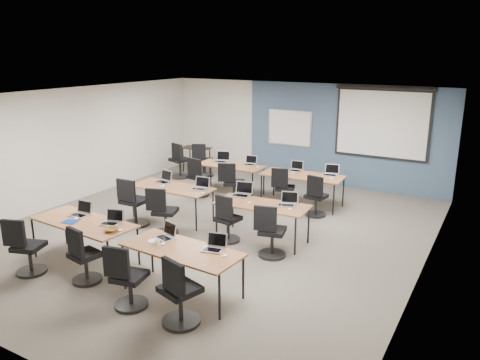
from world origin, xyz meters
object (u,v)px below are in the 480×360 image
Objects in this scene: laptop_4 at (164,179)px; laptop_5 at (200,186)px; projector_screen at (382,119)px; laptop_0 at (81,212)px; laptop_1 at (112,220)px; task_chair_10 at (283,191)px; task_chair_5 at (163,215)px; laptop_7 at (288,202)px; laptop_2 at (167,234)px; spare_chair_a at (203,163)px; training_table_mid_right at (262,206)px; training_table_front_right at (182,251)px; task_chair_9 at (232,186)px; task_chair_2 at (127,282)px; task_chair_6 at (227,223)px; training_table_front_left at (83,223)px; task_chair_3 at (179,297)px; laptop_9 at (250,162)px; laptop_8 at (221,159)px; task_chair_0 at (26,251)px; whiteboard at (290,128)px; laptop_11 at (331,173)px; training_table_back_right at (302,177)px; task_chair_11 at (316,199)px; laptop_3 at (214,246)px; utility_table at (196,151)px; spare_chair_b at (179,163)px; task_chair_8 at (198,180)px; laptop_10 at (296,168)px; training_table_mid_left at (172,189)px; task_chair_7 at (270,236)px; task_chair_4 at (133,206)px.

laptop_4 reaches higher than laptop_5.
projector_screen is 7.46m from laptop_0.
projector_screen is 5.00m from laptop_5.
laptop_1 reaches higher than task_chair_10.
laptop_7 is at bearing 3.07° from task_chair_5.
spare_chair_a reaches higher than laptop_2.
laptop_7 reaches higher than training_table_mid_right.
task_chair_9 is (-1.58, 4.08, -0.28)m from training_table_front_right.
task_chair_2 is 2.72m from task_chair_6.
training_table_front_left is 1.92× the size of task_chair_3.
task_chair_2 is 3.47m from laptop_7.
laptop_9 is at bearing 80.59° from laptop_4.
task_chair_2 is at bearing -88.04° from laptop_8.
task_chair_0 is 2.58m from task_chair_5.
whiteboard is 3.53× the size of laptop_8.
laptop_11 reaches higher than task_chair_0.
training_table_back_right is 5.83× the size of laptop_5.
laptop_11 reaches higher than laptop_9.
task_chair_11 is (0.87, -0.19, -0.00)m from task_chair_10.
laptop_3 is (0.88, -0.00, -0.00)m from laptop_2.
training_table_back_right is at bearing 90.24° from training_table_mid_right.
task_chair_5 is at bearing -64.75° from utility_table.
spare_chair_b is (-4.53, 1.09, 0.04)m from task_chair_11.
task_chair_8 is 3.20× the size of laptop_10.
training_table_mid_right is 1.74× the size of spare_chair_b.
laptop_3 is at bearing -42.30° from training_table_mid_left.
whiteboard is at bearing 119.09° from training_table_back_right.
whiteboard reaches higher than task_chair_8.
laptop_9 is (-2.07, 4.84, -0.00)m from laptop_3.
laptop_0 is 3.05m from task_chair_3.
task_chair_5 is at bearing 169.78° from task_chair_7.
task_chair_4 is 4.11m from spare_chair_a.
laptop_4 reaches higher than training_table_front_right.
training_table_back_right is 3.99m from spare_chair_b.
laptop_10 is at bearing 95.88° from training_table_mid_right.
task_chair_2 is at bearing -91.83° from task_chair_11.
training_table_front_left is at bearing -123.21° from task_chair_5.
projector_screen reaches higher than task_chair_5.
laptop_8 is (-0.31, 2.48, 0.11)m from training_table_mid_left.
training_table_front_right is 1.93× the size of task_chair_6.
laptop_3 reaches higher than utility_table.
task_chair_10 is (1.73, 1.91, -0.29)m from training_table_mid_left.
training_table_mid_right is at bearing 38.05° from laptop_0.
whiteboard is 0.53× the size of projector_screen.
task_chair_9 is at bearing 129.75° from task_chair_3.
spare_chair_b is (-1.65, 5.01, -0.37)m from laptop_0.
task_chair_5 is 1.16× the size of utility_table.
laptop_3 is 0.30× the size of task_chair_8.
laptop_9 is at bearing 166.73° from task_chair_11.
training_table_mid_left is 5.47× the size of laptop_5.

